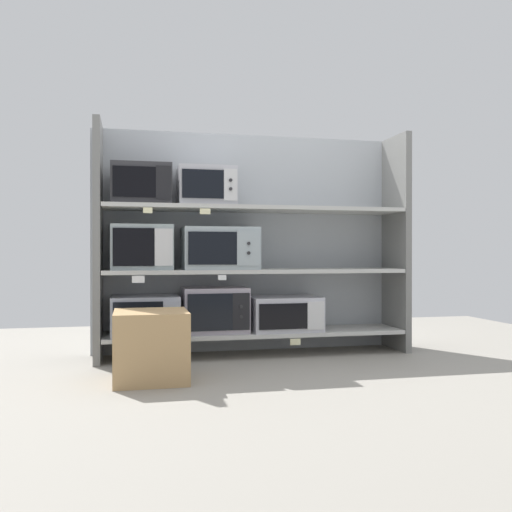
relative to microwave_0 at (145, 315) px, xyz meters
The scene contains 20 objects.
ground 1.34m from the microwave_0, 50.04° to the right, with size 6.27×6.00×0.02m, color gray.
back_panel 1.02m from the microwave_0, 16.03° to the left, with size 2.47×0.04×1.73m, color #9EA3A8.
upright_left 0.63m from the microwave_0, behind, with size 0.05×0.43×1.73m, color slate.
upright_right 2.07m from the microwave_0, ahead, with size 0.05×0.43×1.73m, color slate.
shelf_0 0.85m from the microwave_0, ahead, with size 2.27×0.43×0.03m, color beige.
microwave_0 is the anchor object (origin of this frame).
microwave_1 0.52m from the microwave_0, ahead, with size 0.48×0.34×0.34m.
microwave_2 1.06m from the microwave_0, ahead, with size 0.53×0.42×0.26m.
price_tag_0 1.12m from the microwave_0, 11.20° to the right, with size 0.08×0.00×0.05m, color beige.
shelf_1 0.89m from the microwave_0, ahead, with size 2.27×0.43×0.03m, color beige.
microwave_3 0.50m from the microwave_0, behind, with size 0.44×0.34×0.33m.
microwave_4 0.74m from the microwave_0, ahead, with size 0.56×0.43×0.31m.
price_tag_1 0.35m from the microwave_0, 103.61° to the right, with size 0.09×0.00×0.05m, color white.
price_tag_2 0.64m from the microwave_0, 21.81° to the right, with size 0.06×0.00×0.04m, color white.
shelf_2 1.15m from the microwave_0, ahead, with size 2.27×0.43×0.03m, color beige.
microwave_5 0.96m from the microwave_0, behind, with size 0.43×0.34×0.30m.
microwave_6 1.05m from the microwave_0, ahead, with size 0.42×0.38×0.29m.
price_tag_3 0.78m from the microwave_0, 86.50° to the right, with size 0.06×0.00×0.04m, color beige.
price_tag_4 0.89m from the microwave_0, 27.40° to the right, with size 0.08×0.00×0.04m, color beige.
shipping_carton 0.72m from the microwave_0, 88.55° to the right, with size 0.44×0.44×0.43m, color tan.
Camera 1 is at (-0.93, -4.16, 0.78)m, focal length 39.01 mm.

